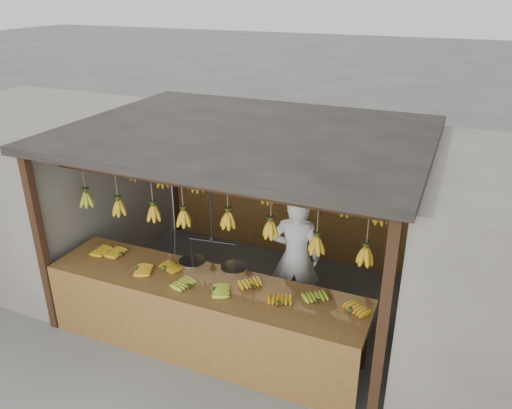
% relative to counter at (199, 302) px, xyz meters
% --- Properties ---
extents(ground, '(80.00, 80.00, 0.00)m').
position_rel_counter_xyz_m(ground, '(0.04, 1.23, -0.72)').
color(ground, '#5B5B57').
extents(stall, '(4.30, 3.30, 2.40)m').
position_rel_counter_xyz_m(stall, '(0.04, 1.56, 1.25)').
color(stall, black).
rests_on(stall, ground).
extents(neighbor_left, '(3.00, 3.00, 2.30)m').
position_rel_counter_xyz_m(neighbor_left, '(-3.56, 1.23, 0.43)').
color(neighbor_left, slate).
rests_on(neighbor_left, ground).
extents(counter, '(3.77, 0.86, 0.96)m').
position_rel_counter_xyz_m(counter, '(0.00, 0.00, 0.00)').
color(counter, brown).
rests_on(counter, ground).
extents(hanging_bananas, '(3.57, 2.24, 0.38)m').
position_rel_counter_xyz_m(hanging_bananas, '(0.04, 1.24, 0.89)').
color(hanging_bananas, '#92A523').
rests_on(hanging_bananas, ground).
extents(balance_scale, '(0.79, 0.36, 0.92)m').
position_rel_counter_xyz_m(balance_scale, '(0.07, 0.23, 0.42)').
color(balance_scale, black).
rests_on(balance_scale, ground).
extents(vendor, '(0.68, 0.51, 1.70)m').
position_rel_counter_xyz_m(vendor, '(0.75, 1.15, 0.13)').
color(vendor, white).
rests_on(vendor, ground).
extents(bag_bundles, '(0.08, 0.26, 1.17)m').
position_rel_counter_xyz_m(bag_bundles, '(1.98, 2.58, 0.28)').
color(bag_bundles, red).
rests_on(bag_bundles, ground).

